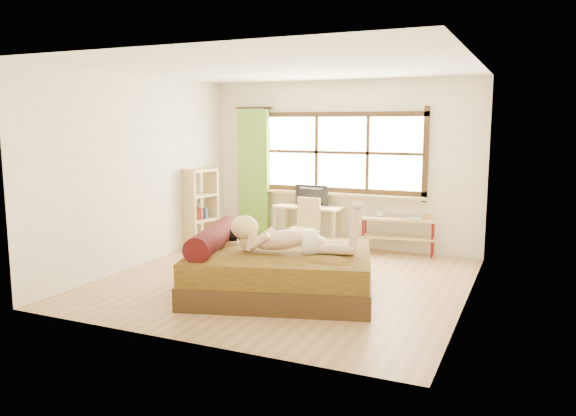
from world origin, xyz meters
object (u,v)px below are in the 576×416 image
at_px(kitten, 232,234).
at_px(pipe_shelf, 399,228).
at_px(desk, 309,211).
at_px(bed, 277,270).
at_px(bookshelf, 200,208).
at_px(woman, 291,226).
at_px(chair, 306,223).

bearing_deg(kitten, pipe_shelf, 42.27).
xyz_separation_m(desk, pipe_shelf, (1.45, 0.12, -0.18)).
xyz_separation_m(bed, bookshelf, (-2.22, 1.78, 0.37)).
height_order(woman, desk, woman).
bearing_deg(bookshelf, bed, -27.84).
height_order(kitten, pipe_shelf, kitten).
distance_m(desk, pipe_shelf, 1.47).
xyz_separation_m(woman, bookshelf, (-2.42, 1.81, -0.19)).
xyz_separation_m(bed, kitten, (-0.67, 0.11, 0.37)).
height_order(bed, chair, chair).
relative_size(woman, chair, 1.72).
bearing_deg(pipe_shelf, bed, -114.88).
bearing_deg(desk, bookshelf, -154.34).
distance_m(woman, chair, 2.29).
bearing_deg(bookshelf, pipe_shelf, 25.97).
xyz_separation_m(woman, kitten, (-0.87, 0.15, -0.19)).
bearing_deg(woman, desk, 91.14).
distance_m(bed, pipe_shelf, 2.75).
distance_m(bed, kitten, 0.77).
relative_size(desk, bookshelf, 0.86).
bearing_deg(bed, chair, 86.72).
height_order(bed, bookshelf, bookshelf).
height_order(desk, chair, chair).
bearing_deg(bed, woman, -26.27).
xyz_separation_m(woman, pipe_shelf, (0.66, 2.65, -0.43)).
distance_m(chair, pipe_shelf, 1.44).
relative_size(bed, bookshelf, 1.94).
height_order(pipe_shelf, bookshelf, bookshelf).
bearing_deg(kitten, bed, -26.02).
height_order(woman, chair, woman).
distance_m(woman, bookshelf, 3.03).
bearing_deg(woman, pipe_shelf, 59.77).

